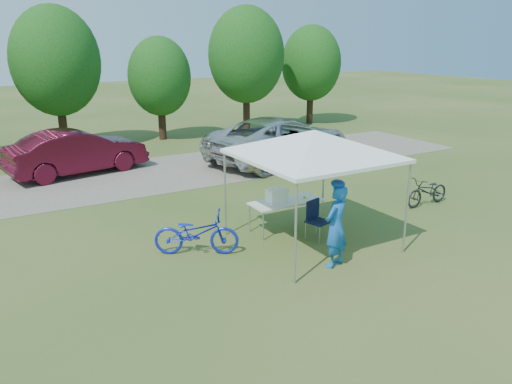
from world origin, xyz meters
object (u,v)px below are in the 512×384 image
Objects in this scene: cooler at (277,196)px; folding_table at (286,202)px; folding_chair at (316,216)px; bike_dark at (428,191)px; cyclist at (336,226)px; minivan at (280,139)px; bike_blue at (196,233)px; sedan at (77,152)px.

folding_table is at bearing 0.00° from cooler.
bike_dark is at bearing -11.57° from folding_chair.
minivan is (4.21, 8.66, -0.00)m from cyclist.
sedan is at bearing 35.24° from bike_blue.
bike_blue is at bearing -174.69° from folding_table.
folding_chair is at bearing -71.14° from bike_blue.
sedan is at bearing 110.34° from cooler.
sedan reaches higher than folding_table.
folding_chair is at bearing -133.37° from cyclist.
minivan reaches higher than sedan.
folding_chair is at bearing -68.37° from folding_table.
cooler is at bearing -54.16° from bike_blue.
folding_chair reaches higher than bike_dark.
minivan is at bearing -137.28° from cyclist.
bike_blue is 1.17× the size of bike_dark.
bike_blue is (-2.58, -0.24, -0.23)m from folding_table.
bike_dark is at bearing 171.73° from minivan.
minivan is (3.93, 6.37, 0.17)m from folding_table.
cooler is at bearing -97.20° from bike_dark.
cooler is (-0.61, 0.80, 0.40)m from folding_chair.
cooler is at bearing 180.00° from folding_table.
cyclist is at bearing -128.20° from folding_chair.
cyclist is 11.11m from sedan.
cooler is 0.08× the size of minivan.
folding_table is 0.88m from folding_chair.
cooler is 7.64m from minivan.
cyclist is 3.11m from bike_blue.
minivan is 1.31× the size of sedan.
bike_dark is (4.94, -0.46, -0.53)m from cooler.
minivan is 7.59m from sedan.
bike_blue is at bearing 152.84° from folding_chair.
folding_table is 0.37m from cooler.
cyclist reaches higher than cooler.
folding_table is 4.68m from bike_dark.
cyclist is 1.11× the size of bike_dark.
folding_chair is (0.32, -0.80, -0.17)m from folding_table.
minivan reaches higher than folding_table.
sedan is at bearing 112.05° from folding_table.
folding_table is 0.39× the size of sedan.
cooler reaches higher than bike_dark.
folding_table is 1.16× the size of bike_dark.
cyclist is at bearing -71.51° from bike_dark.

